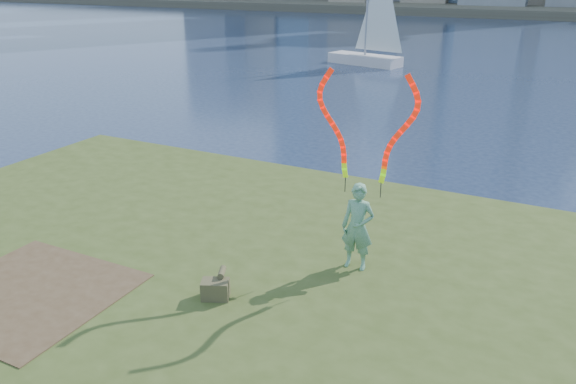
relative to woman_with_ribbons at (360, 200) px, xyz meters
The scene contains 7 objects.
ground 3.49m from the woman_with_ribbons, behind, with size 320.00×320.00×0.00m, color #1A2741.
grassy_knoll 4.22m from the woman_with_ribbons, 135.26° to the right, with size 20.00×18.00×0.80m.
dirt_patch 6.21m from the woman_with_ribbons, 143.86° to the right, with size 3.20×3.00×0.02m, color #47331E.
far_shore 94.68m from the woman_with_ribbons, 91.63° to the left, with size 320.00×40.00×1.20m, color #4B4637.
woman_with_ribbons is the anchor object (origin of this frame).
canvas_bag 3.08m from the woman_with_ribbons, 129.86° to the right, with size 0.57×0.64×0.45m.
sailboat 30.46m from the woman_with_ribbons, 108.78° to the left, with size 5.61×2.95×8.45m.
Camera 1 is at (5.85, -8.83, 6.17)m, focal length 35.00 mm.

